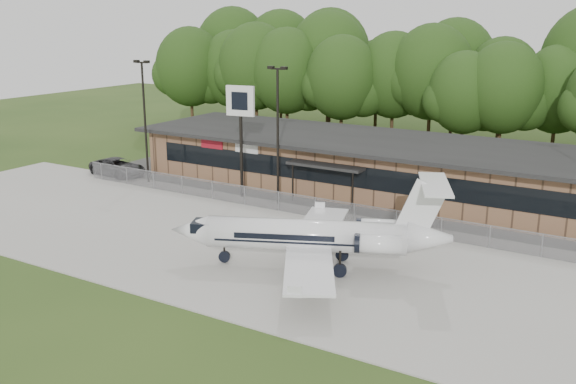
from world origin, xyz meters
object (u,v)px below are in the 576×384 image
Objects in this scene: business_jet at (316,237)px; pole_sign at (241,113)px; terminal at (380,165)px; suv at (118,167)px.

business_jet is 16.32m from pole_sign.
terminal reaches higher than suv.
terminal is 4.74× the size of pole_sign.
pole_sign is (-8.49, -7.14, 4.45)m from terminal.
pole_sign is (13.51, -0.16, 5.85)m from suv.
pole_sign is at bearing 116.70° from business_jet.
business_jet is at bearing -78.36° from terminal.
pole_sign reaches higher than terminal.
business_jet is (3.53, -17.13, -0.29)m from terminal.
suv is (-25.52, 10.14, -1.12)m from business_jet.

